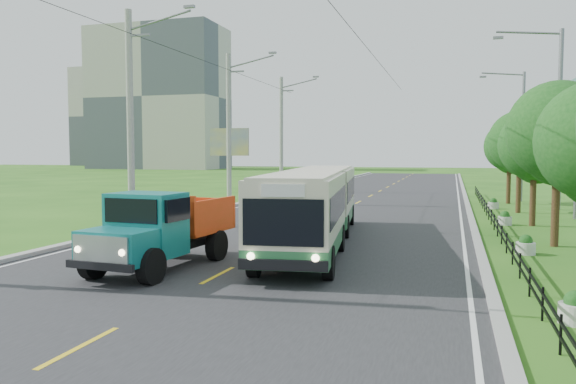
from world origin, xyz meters
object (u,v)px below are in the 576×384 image
at_px(pole_mid, 229,128).
at_px(streetlight_mid, 555,120).
at_px(streetlight_far, 520,131).
at_px(billboard_right, 569,118).
at_px(tree_back, 510,149).
at_px(dump_truck, 162,225).
at_px(planter_mid, 505,219).
at_px(bus, 315,201).
at_px(planter_far, 493,204).
at_px(tree_third, 559,137).
at_px(billboard_left, 229,147).
at_px(pole_near, 131,117).
at_px(tree_fourth, 535,149).
at_px(planter_front, 575,309).
at_px(tree_fifth, 521,145).
at_px(pole_far, 282,134).
at_px(planter_near, 526,246).

xyz_separation_m(pole_mid, streetlight_mid, (18.90, -7.00, -0.19)).
relative_size(streetlight_far, billboard_right, 1.24).
distance_m(tree_back, dump_truck, 28.36).
relative_size(planter_mid, bus, 0.05).
relative_size(planter_mid, dump_truck, 0.12).
height_order(pole_mid, planter_mid, pole_mid).
bearing_deg(planter_far, tree_third, -84.82).
distance_m(tree_third, billboard_left, 25.02).
distance_m(pole_near, planter_far, 21.83).
relative_size(tree_fourth, planter_front, 8.06).
bearing_deg(tree_fifth, planter_front, -93.25).
bearing_deg(pole_far, tree_fourth, -46.15).
bearing_deg(tree_fifth, tree_fourth, -90.00).
distance_m(tree_back, billboard_right, 6.82).
bearing_deg(tree_fourth, billboard_left, 153.01).
distance_m(tree_third, tree_back, 18.00).
bearing_deg(pole_mid, streetlight_mid, -20.32).
relative_size(tree_back, streetlight_far, 0.61).
relative_size(streetlight_mid, streetlight_far, 1.00).
bearing_deg(bus, streetlight_mid, 33.79).
relative_size(tree_fifth, dump_truck, 1.04).
relative_size(planter_front, bus, 0.05).
bearing_deg(tree_fourth, streetlight_far, 86.75).
bearing_deg(tree_fifth, planter_far, 124.05).
distance_m(tree_third, streetlight_mid, 5.98).
bearing_deg(tree_third, planter_far, 95.18).
bearing_deg(planter_far, billboard_right, -28.39).
bearing_deg(tree_fourth, dump_truck, -130.89).
bearing_deg(tree_back, pole_mid, -164.16).
distance_m(planter_near, billboard_left, 25.78).
bearing_deg(streetlight_far, billboard_left, -168.77).
relative_size(pole_near, streetlight_mid, 1.10).
relative_size(tree_back, planter_near, 8.21).
bearing_deg(planter_mid, billboard_right, 58.34).
relative_size(tree_fourth, streetlight_far, 0.60).
distance_m(pole_near, billboard_left, 15.10).
xyz_separation_m(planter_mid, billboard_right, (3.70, 6.00, 5.06)).
height_order(planter_mid, planter_far, same).
bearing_deg(tree_third, streetlight_mid, 82.36).
bearing_deg(tree_back, billboard_right, -68.30).
bearing_deg(pole_far, dump_truck, -79.06).
xyz_separation_m(tree_fourth, tree_fifth, (0.00, 6.00, 0.27)).
bearing_deg(streetlight_mid, pole_mid, 159.68).
distance_m(planter_front, planter_mid, 16.00).
xyz_separation_m(pole_far, planter_front, (16.86, -35.00, -4.81)).
xyz_separation_m(pole_mid, billboard_right, (20.56, -1.00, 0.25)).
xyz_separation_m(pole_near, tree_fourth, (18.12, 5.14, -1.51)).
height_order(tree_fourth, planter_far, tree_fourth).
relative_size(streetlight_mid, bus, 0.64).
height_order(tree_third, planter_mid, tree_third).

